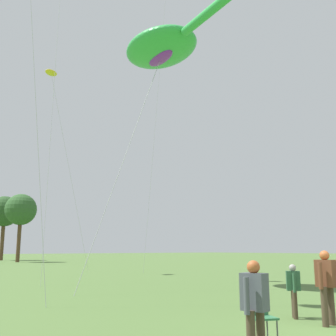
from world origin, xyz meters
The scene contains 9 objects.
big_show_kite centered at (4.11, 12.05, 12.20)m, with size 7.14×10.30×12.83m.
person_dark_jacket centered at (1.03, 2.84, 0.78)m, with size 0.39×0.39×1.35m.
person_navy_jacket centered at (0.71, 1.73, 0.99)m, with size 0.62×0.45×1.71m.
person_short_left centered at (-3.22, 0.72, 0.91)m, with size 0.56×0.43×1.57m.
folding_chair centered at (-1.78, 1.75, 0.51)m, with size 0.64×0.64×0.86m.
small_kite_diamond_red centered at (3.95, 25.80, 15.29)m, with size 5.35×1.88×15.61m.
small_kite_stunt_black centered at (11.14, 20.40, 22.03)m, with size 1.24×2.38×24.21m.
tree_oak_right centered at (13.66, 63.71, 7.57)m, with size 4.80×4.80×10.06m.
tree_broad_distant centered at (12.43, 53.31, 7.03)m, with size 4.29×4.29×9.26m.
Camera 1 is at (-8.62, -3.62, 1.75)m, focal length 44.28 mm.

